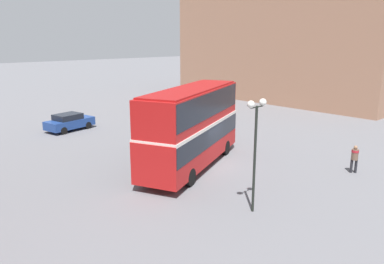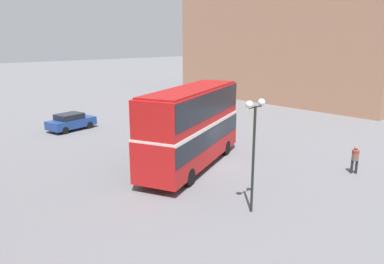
# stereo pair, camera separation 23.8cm
# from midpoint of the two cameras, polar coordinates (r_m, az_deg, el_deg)

# --- Properties ---
(ground_plane) EXTENTS (240.00, 240.00, 0.00)m
(ground_plane) POSITION_cam_midpoint_polar(r_m,az_deg,el_deg) (23.92, 2.92, -4.98)
(ground_plane) COLOR slate
(building_row_right) EXTENTS (11.15, 29.40, 18.48)m
(building_row_right) POSITION_cam_midpoint_polar(r_m,az_deg,el_deg) (51.58, 13.97, 15.22)
(building_row_right) COLOR #9E7056
(building_row_right) RESTS_ON ground_plane
(double_decker_bus) EXTENTS (10.21, 6.40, 4.93)m
(double_decker_bus) POSITION_cam_midpoint_polar(r_m,az_deg,el_deg) (22.82, -0.30, 1.44)
(double_decker_bus) COLOR red
(double_decker_bus) RESTS_ON ground_plane
(pedestrian_foreground) EXTENTS (0.58, 0.58, 1.68)m
(pedestrian_foreground) POSITION_cam_midpoint_polar(r_m,az_deg,el_deg) (24.12, 23.29, -3.40)
(pedestrian_foreground) COLOR #232328
(pedestrian_foreground) RESTS_ON ground_plane
(parked_car_kerb_near) EXTENTS (4.30, 2.36, 1.57)m
(parked_car_kerb_near) POSITION_cam_midpoint_polar(r_m,az_deg,el_deg) (38.62, -0.57, 3.57)
(parked_car_kerb_near) COLOR silver
(parked_car_kerb_near) RESTS_ON ground_plane
(parked_car_side_street) EXTENTS (4.40, 2.60, 1.48)m
(parked_car_side_street) POSITION_cam_midpoint_polar(r_m,az_deg,el_deg) (34.37, -18.37, 1.48)
(parked_car_side_street) COLOR navy
(parked_car_side_street) RESTS_ON ground_plane
(street_lamp_twin_globe) EXTENTS (1.17, 0.33, 5.23)m
(street_lamp_twin_globe) POSITION_cam_midpoint_polar(r_m,az_deg,el_deg) (16.66, 9.29, -0.04)
(street_lamp_twin_globe) COLOR black
(street_lamp_twin_globe) RESTS_ON ground_plane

